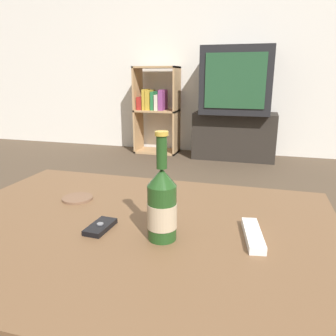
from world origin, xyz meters
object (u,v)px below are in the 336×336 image
Objects in this scene: tv_stand at (234,136)px; cell_phone at (100,227)px; bookshelf at (156,107)px; beer_bottle at (162,205)px; remote_control at (253,235)px; television at (237,81)px.

cell_phone is at bearing -92.80° from tv_stand.
bookshelf is (-0.90, 0.05, 0.28)m from tv_stand.
beer_bottle is at bearing -71.81° from bookshelf.
remote_control is (0.22, 0.06, -0.08)m from beer_bottle.
tv_stand is at bearing 90.00° from television.
tv_stand is 2.82m from cell_phone.
remote_control is at bearing 11.60° from cell_phone.
tv_stand is 0.94m from bookshelf.
bookshelf is at bearing 176.82° from tv_stand.
cell_phone is (0.76, -2.86, -0.05)m from bookshelf.
television is (0.00, -0.00, 0.57)m from tv_stand.
beer_bottle reaches higher than remote_control.
bookshelf is 3.49× the size of beer_bottle.
beer_bottle is (0.04, -2.81, 0.31)m from tv_stand.
beer_bottle is (0.04, -2.81, -0.26)m from television.
cell_phone is at bearing -75.03° from bookshelf.
beer_bottle is at bearing -89.22° from television.
bookshelf is 5.60× the size of remote_control.
tv_stand is 0.57m from television.
tv_stand is 1.24× the size of television.
bookshelf is 2.96m from cell_phone.
television reaches higher than cell_phone.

